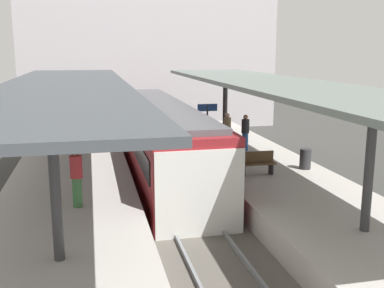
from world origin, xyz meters
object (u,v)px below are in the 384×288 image
Objects in this scene: platform_bench at (257,162)px; passenger_mid_platform at (245,132)px; commuter_train at (160,138)px; platform_sign at (207,117)px; passenger_far_end at (227,130)px; litter_bin at (305,159)px; passenger_near_bench at (77,177)px.

passenger_mid_platform is at bearing 76.81° from platform_bench.
commuter_train reaches higher than platform_bench.
platform_sign reaches higher than passenger_far_end.
passenger_far_end is at bearing 34.65° from platform_sign.
passenger_near_bench is at bearing -163.24° from litter_bin.
litter_bin is 9.02m from passenger_near_bench.
litter_bin is 3.90m from passenger_mid_platform.
passenger_far_end is (6.82, 7.18, -0.07)m from passenger_near_bench.
platform_sign is 2.76× the size of litter_bin.
commuter_train is 7.30m from passenger_near_bench.
passenger_far_end reaches higher than platform_bench.
commuter_train is 8.58× the size of passenger_near_bench.
passenger_near_bench reaches higher than platform_bench.
passenger_mid_platform is 1.02× the size of passenger_far_end.
commuter_train is at bearing 61.61° from passenger_near_bench.
passenger_far_end is at bearing 46.47° from passenger_near_bench.
platform_bench is at bearing -170.72° from litter_bin.
platform_sign is (2.15, -0.07, 0.90)m from commuter_train.
platform_bench is 0.83× the size of passenger_mid_platform.
commuter_train is at bearing 178.04° from platform_sign.
platform_sign is 1.31× the size of passenger_mid_platform.
platform_bench is 4.35m from platform_sign.
passenger_mid_platform is at bearing 40.23° from passenger_near_bench.
passenger_far_end reaches higher than litter_bin.
litter_bin is 4.94m from passenger_far_end.
commuter_train is 2.33m from platform_sign.
platform_sign reaches higher than passenger_near_bench.
commuter_train reaches higher than passenger_mid_platform.
platform_sign is at bearing -1.96° from commuter_train.
commuter_train reaches higher than passenger_near_bench.
passenger_far_end is at bearing 85.92° from platform_bench.
passenger_far_end is (0.35, 4.93, 0.39)m from platform_bench.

